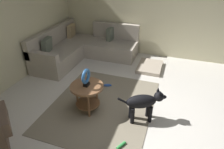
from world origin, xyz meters
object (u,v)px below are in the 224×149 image
(dog_toy_rope, at_px, (121,145))
(dog_bed_mat, at_px, (150,67))
(dog, at_px, (144,102))
(dog_toy_bone, at_px, (108,85))
(sectional_couch, at_px, (83,49))
(side_table, at_px, (87,91))
(torus_sculpture, at_px, (86,77))

(dog_toy_rope, bearing_deg, dog_bed_mat, 0.41)
(dog, height_order, dog_toy_bone, dog)
(dog_toy_bone, bearing_deg, sectional_couch, 45.13)
(side_table, height_order, dog_toy_bone, side_table)
(dog_bed_mat, distance_m, dog, 2.01)
(sectional_couch, distance_m, torus_sculpture, 2.36)
(dog, relative_size, dog_toy_bone, 4.33)
(sectional_couch, bearing_deg, side_table, -151.46)
(torus_sculpture, bearing_deg, dog_toy_rope, -127.15)
(dog_toy_bone, bearing_deg, side_table, 174.93)
(side_table, relative_size, dog_bed_mat, 0.75)
(torus_sculpture, bearing_deg, dog_bed_mat, -22.11)
(dog_bed_mat, bearing_deg, sectional_couch, 89.64)
(side_table, height_order, dog, dog)
(side_table, xyz_separation_m, dog_toy_rope, (-0.64, -0.84, -0.39))
(sectional_couch, height_order, dog_bed_mat, sectional_couch)
(dog, xyz_separation_m, dog_toy_bone, (0.80, 0.95, -0.35))
(sectional_couch, height_order, side_table, sectional_couch)
(sectional_couch, height_order, dog_toy_bone, sectional_couch)
(torus_sculpture, bearing_deg, sectional_couch, 28.54)
(torus_sculpture, xyz_separation_m, dog_toy_bone, (0.86, -0.08, -0.68))
(sectional_couch, xyz_separation_m, dog_toy_bone, (-1.18, -1.19, -0.26))
(sectional_couch, relative_size, side_table, 3.75)
(dog, bearing_deg, sectional_couch, -159.79)
(dog, height_order, dog_toy_rope, dog)
(torus_sculpture, xyz_separation_m, dog_toy_rope, (-0.64, -0.84, -0.69))
(sectional_couch, relative_size, dog_toy_rope, 12.90)
(sectional_couch, height_order, dog, sectional_couch)
(sectional_couch, height_order, torus_sculpture, sectional_couch)
(side_table, relative_size, dog, 0.77)
(side_table, height_order, dog_bed_mat, side_table)
(side_table, relative_size, dog_toy_bone, 3.33)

